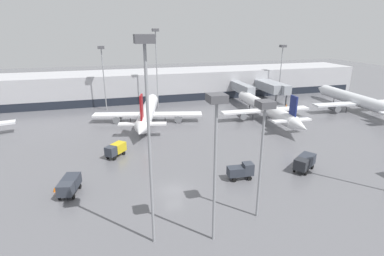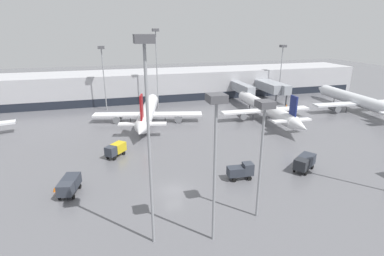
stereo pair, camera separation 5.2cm
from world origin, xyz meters
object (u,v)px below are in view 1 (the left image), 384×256
apron_light_mast_6 (216,127)px  service_truck_0 (116,149)px  traffic_cone_4 (54,190)px  apron_light_mast_7 (156,48)px  parked_jet_2 (148,112)px  parked_jet_3 (360,101)px  parked_jet_0 (266,108)px  service_truck_2 (241,170)px  service_truck_3 (305,162)px  apron_light_mast_3 (282,56)px  traffic_cone_0 (285,118)px  traffic_cone_1 (286,105)px  apron_light_mast_0 (264,125)px  apron_light_mast_5 (147,91)px  apron_light_mast_4 (102,60)px  service_truck_1 (69,184)px

apron_light_mast_6 → service_truck_0: bearing=110.1°
traffic_cone_4 → apron_light_mast_7: 52.28m
service_truck_0 → parked_jet_2: bearing=-162.2°
parked_jet_2 → parked_jet_3: bearing=-82.2°
parked_jet_0 → apron_light_mast_7: (-25.07, 19.21, 14.37)m
service_truck_2 → apron_light_mast_7: 50.52m
service_truck_0 → service_truck_3: (30.14, -14.28, 0.06)m
service_truck_2 → service_truck_3: size_ratio=0.80×
apron_light_mast_3 → apron_light_mast_6: size_ratio=1.04×
traffic_cone_0 → traffic_cone_1: (8.00, 11.89, 0.06)m
traffic_cone_0 → apron_light_mast_0: bearing=-126.5°
service_truck_0 → service_truck_2: service_truck_2 is taller
traffic_cone_0 → apron_light_mast_7: apron_light_mast_7 is taller
parked_jet_2 → apron_light_mast_5: 47.64m
service_truck_3 → traffic_cone_0: (13.25, 26.86, -1.27)m
apron_light_mast_0 → apron_light_mast_7: apron_light_mast_7 is taller
apron_light_mast_4 → apron_light_mast_0: bearing=-73.1°
traffic_cone_0 → apron_light_mast_7: 40.23m
traffic_cone_1 → apron_light_mast_5: 71.12m
service_truck_0 → apron_light_mast_7: size_ratio=0.19×
apron_light_mast_4 → parked_jet_2: bearing=-56.1°
parked_jet_3 → traffic_cone_4: (-77.17, -24.46, -2.63)m
service_truck_0 → parked_jet_3: bearing=142.9°
apron_light_mast_4 → apron_light_mast_7: (14.88, -1.39, 3.03)m
parked_jet_3 → service_truck_2: bearing=123.6°
parked_jet_3 → apron_light_mast_6: apron_light_mast_6 is taller
apron_light_mast_5 → apron_light_mast_7: 59.47m
parked_jet_0 → service_truck_3: (-8.45, -28.57, -1.36)m
parked_jet_0 → service_truck_2: 34.80m
service_truck_0 → apron_light_mast_4: 37.16m
service_truck_1 → apron_light_mast_3: bearing=140.4°
traffic_cone_4 → service_truck_3: bearing=-5.5°
apron_light_mast_3 → apron_light_mast_4: bearing=-178.7°
parked_jet_0 → service_truck_1: (-45.47, -25.92, -1.44)m
parked_jet_3 → apron_light_mast_7: apron_light_mast_7 is taller
parked_jet_2 → apron_light_mast_5: bearing=-173.4°
traffic_cone_4 → apron_light_mast_5: (12.33, -14.60, 16.73)m
service_truck_3 → parked_jet_3: bearing=-177.3°
parked_jet_3 → service_truck_3: parked_jet_3 is taller
apron_light_mast_3 → apron_light_mast_5: 80.69m
apron_light_mast_4 → apron_light_mast_5: 60.19m
apron_light_mast_0 → apron_light_mast_5: bearing=-174.5°
traffic_cone_4 → apron_light_mast_0: size_ratio=0.05×
parked_jet_2 → service_truck_3: (21.49, -34.24, -0.97)m
apron_light_mast_4 → service_truck_3: bearing=-57.3°
apron_light_mast_0 → apron_light_mast_4: (-17.87, 58.67, 2.11)m
apron_light_mast_3 → apron_light_mast_5: bearing=-130.6°
parked_jet_2 → service_truck_1: 35.23m
parked_jet_3 → apron_light_mast_6: size_ratio=2.37×
parked_jet_2 → apron_light_mast_7: apron_light_mast_7 is taller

